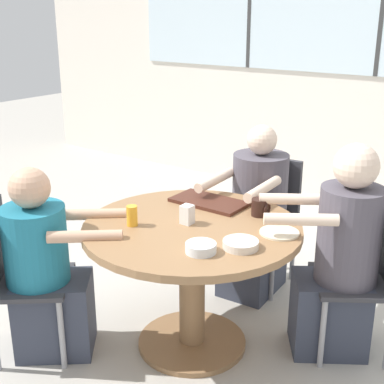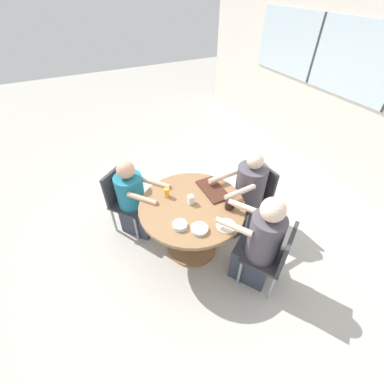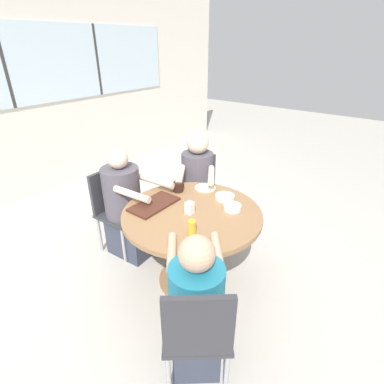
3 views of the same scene
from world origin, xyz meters
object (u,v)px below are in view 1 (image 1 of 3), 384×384
Objects in this scene: coffee_mug at (260,207)px; bowl_cereal at (201,248)px; chair_for_man_blue_shirt at (371,267)px; person_man_teal_shirt at (256,220)px; juice_glass at (132,216)px; chair_for_man_teal_shirt at (267,210)px; person_woman_green_shirt at (46,274)px; milk_carton_small at (187,214)px; person_man_blue_shirt at (340,262)px; chair_for_woman_green_shirt at (12,268)px; bowl_white_shallow at (241,244)px.

coffee_mug is 0.57m from bowl_cereal.
person_man_teal_shirt is at bearing 39.81° from chair_for_man_blue_shirt.
bowl_cereal is (0.47, -0.06, -0.03)m from juice_glass.
chair_for_man_blue_shirt is at bearing 149.96° from chair_for_man_teal_shirt.
chair_for_man_blue_shirt is at bearing 18.86° from coffee_mug.
person_woman_green_shirt is 10.72× the size of coffee_mug.
milk_carton_small is (-0.25, -0.32, 0.00)m from coffee_mug.
chair_for_man_teal_shirt is at bearing 91.57° from milk_carton_small.
chair_for_man_teal_shirt is 0.73× the size of person_man_blue_shirt.
bowl_cereal is at bearing 67.29° from person_woman_green_shirt.
coffee_mug is at bearing 52.33° from milk_carton_small.
juice_glass is (0.48, 0.41, 0.27)m from chair_for_woman_green_shirt.
juice_glass is at bearing 74.79° from person_man_teal_shirt.
chair_for_man_teal_shirt is 0.73m from coffee_mug.
person_man_blue_shirt is at bearing 34.47° from juice_glass.
person_man_teal_shirt reaches higher than milk_carton_small.
coffee_mug is 0.41m from milk_carton_small.
person_man_blue_shirt is (-0.14, -0.09, 0.03)m from chair_for_man_blue_shirt.
person_man_blue_shirt is 8.09× the size of bowl_cereal.
chair_for_woman_green_shirt is 1.21m from bowl_white_shallow.
bowl_white_shallow is (1.08, 0.50, 0.24)m from chair_for_woman_green_shirt.
person_man_blue_shirt reaches higher than chair_for_woman_green_shirt.
juice_glass is at bearing -138.95° from milk_carton_small.
person_man_blue_shirt reaches higher than person_man_teal_shirt.
chair_for_man_teal_shirt is 0.17m from person_man_teal_shirt.
chair_for_man_blue_shirt is 0.17m from person_man_blue_shirt.
milk_carton_small is at bearing 88.11° from chair_for_man_teal_shirt.
chair_for_woman_green_shirt is 5.89× the size of bowl_cereal.
bowl_white_shallow is 0.19m from bowl_cereal.
chair_for_man_teal_shirt is 1.14m from bowl_white_shallow.
juice_glass is (-0.20, -0.96, 0.29)m from person_man_teal_shirt.
bowl_cereal is at bearing 100.02° from chair_for_man_teal_shirt.
milk_carton_small reaches higher than bowl_cereal.
person_woman_green_shirt is at bearing -135.15° from coffee_mug.
person_woman_green_shirt reaches higher than milk_carton_small.
coffee_mug is at bearing 70.09° from person_man_blue_shirt.
coffee_mug is 0.57× the size of bowl_white_shallow.
milk_carton_small is 0.70× the size of bowl_cereal.
person_woman_green_shirt is (0.13, 0.11, -0.04)m from chair_for_woman_green_shirt.
chair_for_man_blue_shirt reaches higher than bowl_white_shallow.
person_woman_green_shirt is at bearing -157.43° from bowl_white_shallow.
person_man_blue_shirt is 11.57× the size of milk_carton_small.
person_man_teal_shirt is (0.55, 1.26, 0.02)m from person_woman_green_shirt.
coffee_mug is at bearing 94.88° from chair_for_woman_green_shirt.
person_woman_green_shirt is at bearing 90.00° from chair_for_woman_green_shirt.
person_man_blue_shirt is 1.05× the size of person_man_teal_shirt.
chair_for_woman_green_shirt is at bearing -139.77° from juice_glass.
chair_for_man_teal_shirt is 0.87m from person_man_blue_shirt.
bowl_cereal is (-0.56, -0.76, 0.24)m from chair_for_man_blue_shirt.
person_man_blue_shirt reaches higher than bowl_white_shallow.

